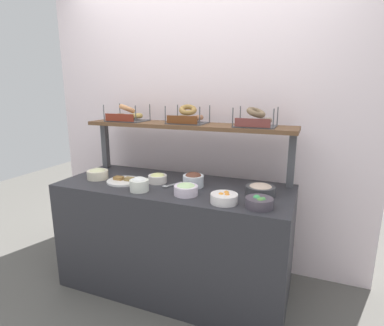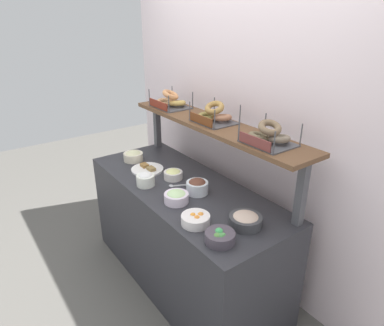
{
  "view_description": "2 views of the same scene",
  "coord_description": "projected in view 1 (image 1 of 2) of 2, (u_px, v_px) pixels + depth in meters",
  "views": [
    {
      "loc": [
        0.94,
        -1.98,
        1.55
      ],
      "look_at": [
        0.13,
        0.05,
        1.02
      ],
      "focal_mm": 28.73,
      "sensor_mm": 36.0,
      "label": 1
    },
    {
      "loc": [
        1.83,
        -1.24,
        2.0
      ],
      "look_at": [
        0.04,
        0.05,
        1.03
      ],
      "focal_mm": 31.96,
      "sensor_mm": 36.0,
      "label": 2
    }
  ],
  "objects": [
    {
      "name": "ground_plane",
      "position": [
        175.0,
        285.0,
        2.49
      ],
      "size": [
        8.0,
        8.0,
        0.0
      ],
      "primitive_type": "plane",
      "color": "#595651"
    },
    {
      "name": "bowl_chocolate_spread",
      "position": [
        193.0,
        180.0,
        2.24
      ],
      "size": [
        0.15,
        0.15,
        0.11
      ],
      "color": "white",
      "rests_on": "deli_counter"
    },
    {
      "name": "upper_shelf",
      "position": [
        187.0,
        125.0,
        2.44
      ],
      "size": [
        1.7,
        0.32,
        0.03
      ],
      "primitive_type": "cube",
      "color": "brown",
      "rests_on": "shelf_riser_left"
    },
    {
      "name": "bowl_fruit_salad",
      "position": [
        224.0,
        198.0,
        1.92
      ],
      "size": [
        0.17,
        0.17,
        0.07
      ],
      "color": "white",
      "rests_on": "deli_counter"
    },
    {
      "name": "bowl_tuna_salad",
      "position": [
        260.0,
        190.0,
        2.06
      ],
      "size": [
        0.19,
        0.19,
        0.08
      ],
      "color": "#3E3E42",
      "rests_on": "deli_counter"
    },
    {
      "name": "bowl_cream_cheese",
      "position": [
        139.0,
        184.0,
        2.15
      ],
      "size": [
        0.13,
        0.13,
        0.1
      ],
      "color": "white",
      "rests_on": "deli_counter"
    },
    {
      "name": "bowl_scallion_spread",
      "position": [
        186.0,
        189.0,
        2.07
      ],
      "size": [
        0.16,
        0.16,
        0.08
      ],
      "color": "white",
      "rests_on": "deli_counter"
    },
    {
      "name": "back_wall",
      "position": [
        200.0,
        129.0,
        2.71
      ],
      "size": [
        2.94,
        0.06,
        2.4
      ],
      "primitive_type": "cube",
      "color": "white",
      "rests_on": "ground_plane"
    },
    {
      "name": "bowl_potato_salad",
      "position": [
        98.0,
        174.0,
        2.44
      ],
      "size": [
        0.16,
        0.16,
        0.09
      ],
      "color": "beige",
      "rests_on": "deli_counter"
    },
    {
      "name": "deli_counter",
      "position": [
        174.0,
        237.0,
        2.39
      ],
      "size": [
        1.74,
        0.7,
        0.85
      ],
      "primitive_type": "cube",
      "color": "#2D2D33",
      "rests_on": "ground_plane"
    },
    {
      "name": "bowl_veggie_mix",
      "position": [
        259.0,
        202.0,
        1.85
      ],
      "size": [
        0.17,
        0.17,
        0.08
      ],
      "color": "#4B434E",
      "rests_on": "deli_counter"
    },
    {
      "name": "shelf_riser_left",
      "position": [
        105.0,
        145.0,
        2.78
      ],
      "size": [
        0.05,
        0.05,
        0.4
      ],
      "primitive_type": "cube",
      "color": "#4C4C51",
      "rests_on": "deli_counter"
    },
    {
      "name": "bagel_basket_poppy",
      "position": [
        255.0,
        120.0,
        2.22
      ],
      "size": [
        0.29,
        0.26,
        0.15
      ],
      "color": "#4C4C51",
      "rests_on": "upper_shelf"
    },
    {
      "name": "bagel_basket_everything",
      "position": [
        188.0,
        117.0,
        2.43
      ],
      "size": [
        0.29,
        0.25,
        0.15
      ],
      "color": "#4C4C51",
      "rests_on": "upper_shelf"
    },
    {
      "name": "bagel_basket_sesame",
      "position": [
        127.0,
        115.0,
        2.61
      ],
      "size": [
        0.32,
        0.26,
        0.15
      ],
      "color": "#4C4C51",
      "rests_on": "upper_shelf"
    },
    {
      "name": "serving_spoon_near_plate",
      "position": [
        169.0,
        185.0,
        2.26
      ],
      "size": [
        0.1,
        0.16,
        0.01
      ],
      "color": "#B7B7BC",
      "rests_on": "deli_counter"
    },
    {
      "name": "serving_plate_white",
      "position": [
        124.0,
        181.0,
        2.36
      ],
      "size": [
        0.26,
        0.26,
        0.04
      ],
      "color": "white",
      "rests_on": "deli_counter"
    },
    {
      "name": "shelf_riser_right",
      "position": [
        292.0,
        160.0,
        2.2
      ],
      "size": [
        0.05,
        0.05,
        0.4
      ],
      "primitive_type": "cube",
      "color": "#4C4C51",
      "rests_on": "deli_counter"
    },
    {
      "name": "bowl_egg_salad",
      "position": [
        158.0,
        178.0,
        2.34
      ],
      "size": [
        0.14,
        0.14,
        0.07
      ],
      "color": "white",
      "rests_on": "deli_counter"
    }
  ]
}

